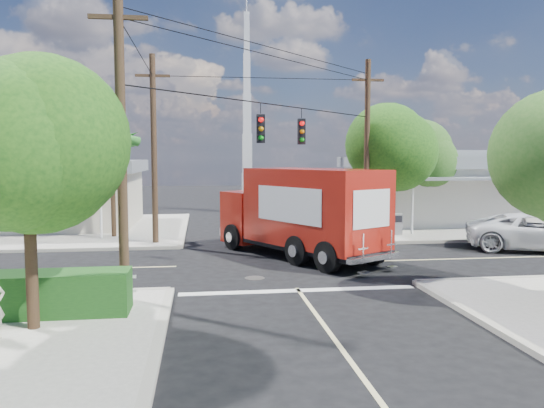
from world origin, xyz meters
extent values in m
plane|color=black|center=(0.00, 0.00, 0.00)|extent=(120.00, 120.00, 0.00)
cube|color=#9E998E|center=(11.00, 11.00, 0.07)|extent=(14.00, 14.00, 0.14)
cube|color=#A5A192|center=(4.00, 11.00, 0.07)|extent=(0.25, 14.00, 0.14)
cube|color=#A5A192|center=(11.00, 4.00, 0.07)|extent=(14.00, 0.25, 0.14)
cube|color=#9E998E|center=(-11.00, 11.00, 0.07)|extent=(14.00, 14.00, 0.14)
cube|color=#A5A192|center=(-4.00, 11.00, 0.07)|extent=(0.25, 14.00, 0.14)
cube|color=#A5A192|center=(-11.00, 4.00, 0.07)|extent=(14.00, 0.25, 0.14)
cube|color=#A5A192|center=(-4.00, -11.00, 0.07)|extent=(0.25, 14.00, 0.14)
cube|color=beige|center=(0.00, 10.00, 0.01)|extent=(0.12, 12.00, 0.01)
cube|color=beige|center=(0.00, -10.00, 0.01)|extent=(0.12, 12.00, 0.01)
cube|color=beige|center=(10.00, 0.00, 0.01)|extent=(12.00, 0.12, 0.01)
cube|color=beige|center=(-10.00, 0.00, 0.01)|extent=(12.00, 0.12, 0.01)
cube|color=silver|center=(0.00, -4.30, 0.01)|extent=(7.50, 0.40, 0.01)
cube|color=silver|center=(12.50, 12.00, 1.84)|extent=(11.00, 8.00, 3.40)
cube|color=gray|center=(12.50, 12.00, 3.89)|extent=(11.80, 8.80, 0.70)
cube|color=gray|center=(12.50, 12.00, 4.39)|extent=(6.05, 4.40, 0.50)
cube|color=gray|center=(12.50, 7.10, 3.04)|extent=(9.90, 1.80, 0.15)
cylinder|color=silver|center=(8.10, 6.30, 1.59)|extent=(0.12, 0.12, 2.90)
cube|color=beige|center=(-12.00, 12.50, 1.74)|extent=(10.00, 8.00, 3.20)
cube|color=gray|center=(-12.00, 12.50, 3.69)|extent=(10.80, 8.80, 0.70)
cube|color=gray|center=(-12.00, 12.50, 4.19)|extent=(5.50, 4.40, 0.50)
cube|color=gray|center=(-12.00, 7.60, 2.84)|extent=(9.00, 1.80, 0.15)
cylinder|color=silver|center=(-8.00, 6.80, 1.49)|extent=(0.12, 0.12, 2.70)
cube|color=silver|center=(0.50, 20.00, 1.50)|extent=(0.80, 0.80, 3.00)
cube|color=silver|center=(0.50, 20.00, 4.50)|extent=(0.70, 0.70, 3.00)
cube|color=silver|center=(0.50, 20.00, 7.50)|extent=(0.60, 0.60, 3.00)
cube|color=silver|center=(0.50, 20.00, 10.50)|extent=(0.50, 0.50, 3.00)
cube|color=silver|center=(0.50, 20.00, 13.50)|extent=(0.40, 0.40, 3.00)
cylinder|color=#422D1C|center=(-7.00, -7.50, 2.00)|extent=(0.28, 0.28, 3.71)
sphere|color=#174412|center=(-7.00, -7.50, 4.32)|extent=(3.71, 3.71, 3.71)
sphere|color=#174412|center=(-7.40, -7.30, 4.55)|extent=(3.02, 3.02, 3.02)
sphere|color=#174412|center=(-6.65, -7.80, 4.20)|extent=(3.25, 3.25, 3.25)
cylinder|color=#422D1C|center=(7.20, 6.80, 2.19)|extent=(0.28, 0.28, 4.10)
sphere|color=#174412|center=(7.20, 6.80, 4.75)|extent=(4.10, 4.10, 4.10)
sphere|color=#174412|center=(6.80, 7.00, 5.00)|extent=(3.33, 3.33, 3.33)
sphere|color=#174412|center=(7.55, 6.50, 4.62)|extent=(3.58, 3.58, 3.58)
cylinder|color=#422D1C|center=(9.80, 9.00, 1.93)|extent=(0.28, 0.28, 3.58)
sphere|color=#295A1C|center=(9.80, 9.00, 4.17)|extent=(3.58, 3.58, 3.58)
sphere|color=#295A1C|center=(9.40, 9.20, 4.40)|extent=(2.91, 2.91, 2.91)
sphere|color=#295A1C|center=(10.15, 8.70, 4.06)|extent=(3.14, 3.14, 3.14)
cylinder|color=#422D1C|center=(-7.50, 7.50, 2.64)|extent=(0.24, 0.24, 5.00)
cone|color=#286E25|center=(-6.60, 7.50, 5.24)|extent=(0.50, 2.06, 0.98)
cone|color=#286E25|center=(-6.94, 8.20, 5.24)|extent=(1.92, 1.68, 0.98)
cone|color=#286E25|center=(-7.70, 8.38, 5.24)|extent=(2.12, 0.95, 0.98)
cone|color=#286E25|center=(-8.31, 7.89, 5.24)|extent=(1.34, 2.07, 0.98)
cone|color=#286E25|center=(-8.31, 7.11, 5.24)|extent=(1.34, 2.07, 0.98)
cone|color=#286E25|center=(-7.70, 6.62, 5.24)|extent=(2.12, 0.95, 0.98)
cone|color=#286E25|center=(-6.94, 6.80, 5.24)|extent=(1.92, 1.68, 0.98)
cylinder|color=#422D1C|center=(-9.50, 9.00, 2.44)|extent=(0.24, 0.24, 4.60)
cone|color=#286E25|center=(-8.60, 9.00, 4.84)|extent=(0.50, 2.06, 0.98)
cone|color=#286E25|center=(-8.94, 9.70, 4.84)|extent=(1.92, 1.68, 0.98)
cone|color=#286E25|center=(-9.70, 9.88, 4.84)|extent=(2.12, 0.95, 0.98)
cone|color=#286E25|center=(-10.31, 9.39, 4.84)|extent=(1.34, 2.07, 0.98)
cone|color=#286E25|center=(-10.31, 8.61, 4.84)|extent=(1.34, 2.07, 0.98)
cone|color=#286E25|center=(-9.70, 8.12, 4.84)|extent=(2.12, 0.95, 0.98)
cone|color=#286E25|center=(-8.94, 8.30, 4.84)|extent=(1.92, 1.68, 0.98)
cylinder|color=#473321|center=(-5.20, -5.20, 4.50)|extent=(0.28, 0.28, 9.00)
cube|color=#473321|center=(-5.20, -5.20, 8.00)|extent=(1.60, 0.12, 0.12)
cylinder|color=#473321|center=(5.20, 5.20, 4.50)|extent=(0.28, 0.28, 9.00)
cube|color=#473321|center=(5.20, 5.20, 8.00)|extent=(1.60, 0.12, 0.12)
cylinder|color=#473321|center=(-5.20, 5.20, 4.50)|extent=(0.28, 0.28, 9.00)
cube|color=#473321|center=(-5.20, 5.20, 8.00)|extent=(1.60, 0.12, 0.12)
cylinder|color=black|center=(0.00, 0.00, 6.20)|extent=(10.43, 10.43, 0.04)
cube|color=black|center=(-0.80, -0.80, 5.25)|extent=(0.30, 0.24, 1.05)
sphere|color=red|center=(-0.80, -0.94, 5.58)|extent=(0.20, 0.20, 0.20)
cube|color=black|center=(1.10, 1.10, 5.25)|extent=(0.30, 0.24, 1.05)
sphere|color=red|center=(1.10, 0.96, 5.58)|extent=(0.20, 0.20, 0.20)
cube|color=silver|center=(-7.80, -5.60, 0.49)|extent=(5.94, 0.05, 0.08)
cube|color=silver|center=(-7.80, -5.60, 0.89)|extent=(5.94, 0.05, 0.08)
cube|color=silver|center=(-5.00, -5.60, 0.64)|extent=(0.09, 0.06, 1.00)
cube|color=#174016|center=(-8.00, -6.40, 0.69)|extent=(6.20, 1.20, 1.10)
cube|color=#A31A1D|center=(5.80, 6.20, 0.69)|extent=(0.50, 0.50, 1.10)
cube|color=#0E18A1|center=(6.50, 6.20, 0.69)|extent=(0.50, 0.50, 1.10)
cube|color=slate|center=(7.20, 6.20, 0.69)|extent=(0.50, 0.50, 1.10)
cube|color=black|center=(1.04, 1.40, 0.59)|extent=(6.28, 8.43, 0.27)
cube|color=#A41B10|center=(-0.59, 4.22, 1.44)|extent=(3.12, 2.85, 2.35)
cube|color=black|center=(-0.96, 4.86, 1.87)|extent=(2.07, 1.35, 1.01)
cube|color=silver|center=(-1.07, 5.05, 0.69)|extent=(2.19, 1.34, 0.37)
cube|color=#A41B10|center=(1.52, 0.57, 2.19)|extent=(5.40, 6.69, 3.09)
cube|color=white|center=(2.69, 1.24, 2.35)|extent=(1.94, 3.34, 1.39)
cube|color=white|center=(0.34, -0.11, 2.35)|extent=(1.94, 3.34, 1.39)
cube|color=white|center=(3.07, -2.13, 2.35)|extent=(1.67, 0.98, 1.39)
cube|color=silver|center=(3.14, -2.25, 0.59)|extent=(2.35, 1.51, 0.19)
cube|color=silver|center=(2.56, -2.75, 1.01)|extent=(0.45, 0.30, 1.07)
cube|color=silver|center=(3.86, -2.00, 1.01)|extent=(0.45, 0.30, 1.07)
cylinder|color=black|center=(-1.57, 3.47, 0.59)|extent=(0.88, 1.19, 1.17)
cylinder|color=black|center=(0.56, 4.69, 0.59)|extent=(0.88, 1.19, 1.17)
cylinder|color=black|center=(1.52, -1.90, 0.59)|extent=(0.88, 1.19, 1.17)
cylinder|color=black|center=(3.65, -0.67, 0.59)|extent=(0.88, 1.19, 1.17)
imported|color=silver|center=(11.98, 1.39, 0.84)|extent=(6.63, 4.83, 1.67)
camera|label=1|loc=(-3.01, -20.45, 4.18)|focal=35.00mm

